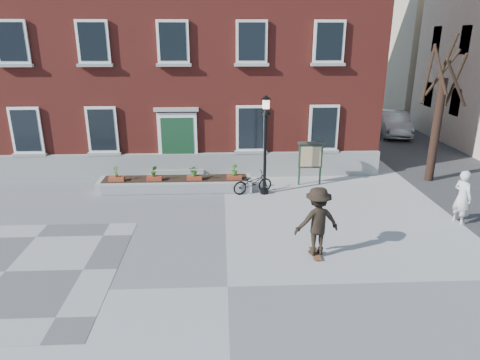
{
  "coord_description": "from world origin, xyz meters",
  "views": [
    {
      "loc": [
        -0.11,
        -9.41,
        6.08
      ],
      "look_at": [
        0.5,
        4.0,
        1.5
      ],
      "focal_mm": 32.0,
      "sensor_mm": 36.0,
      "label": 1
    }
  ],
  "objects_px": {
    "parked_car": "(394,123)",
    "notice_board": "(311,156)",
    "bicycle": "(253,183)",
    "bystander": "(462,197)",
    "skateboarder": "(317,221)",
    "lamp_post": "(265,132)"
  },
  "relations": [
    {
      "from": "parked_car",
      "to": "notice_board",
      "type": "relative_size",
      "value": 2.43
    },
    {
      "from": "bicycle",
      "to": "bystander",
      "type": "height_order",
      "value": "bystander"
    },
    {
      "from": "bystander",
      "to": "skateboarder",
      "type": "relative_size",
      "value": 0.89
    },
    {
      "from": "notice_board",
      "to": "lamp_post",
      "type": "bearing_deg",
      "value": -153.86
    },
    {
      "from": "bicycle",
      "to": "bystander",
      "type": "xyz_separation_m",
      "value": [
        6.78,
        -3.21,
        0.49
      ]
    },
    {
      "from": "parked_car",
      "to": "skateboarder",
      "type": "distance_m",
      "value": 17.49
    },
    {
      "from": "bicycle",
      "to": "lamp_post",
      "type": "height_order",
      "value": "lamp_post"
    },
    {
      "from": "parked_car",
      "to": "lamp_post",
      "type": "xyz_separation_m",
      "value": [
        -9.27,
        -10.26,
        1.79
      ]
    },
    {
      "from": "lamp_post",
      "to": "skateboarder",
      "type": "xyz_separation_m",
      "value": [
        0.97,
        -5.14,
        -1.46
      ]
    },
    {
      "from": "bicycle",
      "to": "bystander",
      "type": "relative_size",
      "value": 0.89
    },
    {
      "from": "parked_car",
      "to": "lamp_post",
      "type": "bearing_deg",
      "value": -120.62
    },
    {
      "from": "bystander",
      "to": "lamp_post",
      "type": "distance_m",
      "value": 7.22
    },
    {
      "from": "lamp_post",
      "to": "notice_board",
      "type": "relative_size",
      "value": 2.1
    },
    {
      "from": "parked_car",
      "to": "notice_board",
      "type": "bearing_deg",
      "value": -116.55
    },
    {
      "from": "notice_board",
      "to": "skateboarder",
      "type": "xyz_separation_m",
      "value": [
        -1.05,
        -6.13,
        -0.18
      ]
    },
    {
      "from": "notice_board",
      "to": "skateboarder",
      "type": "height_order",
      "value": "skateboarder"
    },
    {
      "from": "skateboarder",
      "to": "bystander",
      "type": "bearing_deg",
      "value": 20.76
    },
    {
      "from": "parked_car",
      "to": "bystander",
      "type": "height_order",
      "value": "bystander"
    },
    {
      "from": "bicycle",
      "to": "parked_car",
      "type": "xyz_separation_m",
      "value": [
        9.74,
        10.16,
        0.31
      ]
    },
    {
      "from": "skateboarder",
      "to": "parked_car",
      "type": "bearing_deg",
      "value": 61.69
    },
    {
      "from": "bicycle",
      "to": "skateboarder",
      "type": "xyz_separation_m",
      "value": [
        1.44,
        -5.23,
        0.64
      ]
    },
    {
      "from": "notice_board",
      "to": "skateboarder",
      "type": "relative_size",
      "value": 0.89
    }
  ]
}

